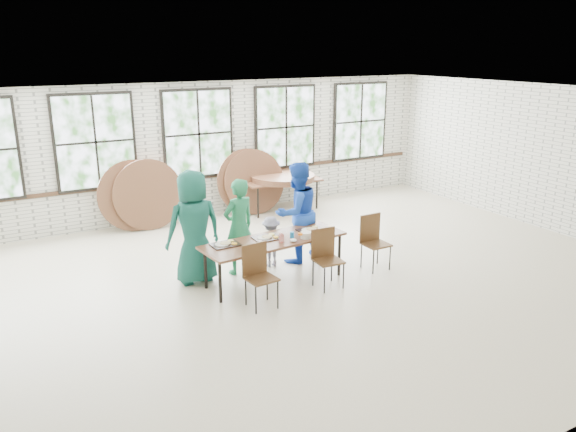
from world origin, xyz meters
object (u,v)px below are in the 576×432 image
object	(u,v)px
chair_near_left	(258,270)
chair_near_right	(326,253)
storage_table	(282,182)
dining_table	(274,242)

from	to	relation	value
chair_near_left	chair_near_right	distance (m)	1.27
storage_table	chair_near_left	bearing A→B (deg)	-119.17
chair_near_left	storage_table	distance (m)	5.06
dining_table	chair_near_right	xyz separation A→B (m)	(0.66, -0.52, -0.13)
dining_table	chair_near_left	distance (m)	0.90
dining_table	chair_near_left	xyz separation A→B (m)	(-0.61, -0.64, -0.13)
storage_table	dining_table	bearing A→B (deg)	-116.91
dining_table	chair_near_right	size ratio (longest dim) A/B	2.59
chair_near_left	chair_near_right	xyz separation A→B (m)	(1.27, 0.12, 0.00)
chair_near_right	storage_table	world-z (taller)	chair_near_right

